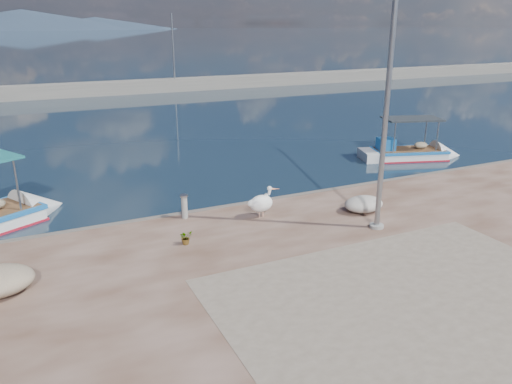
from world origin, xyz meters
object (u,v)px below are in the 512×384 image
object	(u,v)px
pelican	(262,203)
boat_right	(407,155)
lamp_post	(385,122)
bollard_near	(184,205)

from	to	relation	value
pelican	boat_right	bearing A→B (deg)	32.75
boat_right	lamp_post	world-z (taller)	lamp_post
boat_right	bollard_near	distance (m)	13.81
pelican	bollard_near	world-z (taller)	pelican
lamp_post	boat_right	bearing A→B (deg)	43.47
pelican	lamp_post	world-z (taller)	lamp_post
boat_right	bollard_near	size ratio (longest dim) A/B	6.64
boat_right	bollard_near	xyz separation A→B (m)	(-13.12, -4.25, 0.74)
pelican	lamp_post	distance (m)	4.62
lamp_post	bollard_near	bearing A→B (deg)	147.31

